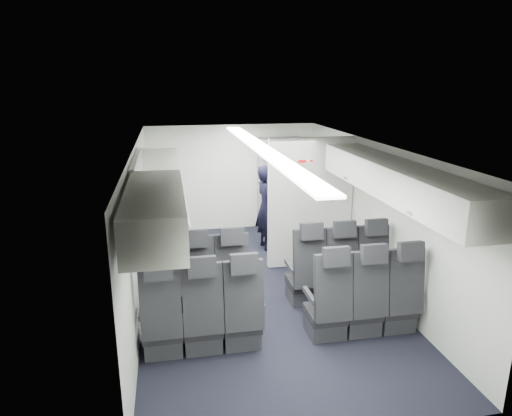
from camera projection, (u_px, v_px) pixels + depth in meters
name	position (u px, v px, depth m)	size (l,w,h in m)	color
cabin_shell	(261.00, 217.00, 6.50)	(3.41, 6.01, 2.16)	black
seat_row_front	(269.00, 279.00, 6.19)	(3.33, 0.56, 1.24)	black
seat_row_mid	(286.00, 311.00, 5.34)	(3.33, 0.56, 1.24)	black
overhead_bin_left_rear	(155.00, 211.00, 4.15)	(0.53, 1.80, 0.40)	silver
overhead_bin_left_front_open	(155.00, 183.00, 5.83)	(0.64, 1.70, 0.72)	#9E9E93
overhead_bin_right_rear	(435.00, 197.00, 4.66)	(0.53, 1.80, 0.40)	silver
overhead_bin_right_front	(364.00, 166.00, 6.31)	(0.53, 1.70, 0.40)	silver
bulkhead_partition	(310.00, 203.00, 7.44)	(1.40, 0.15, 2.13)	silver
galley_unit	(280.00, 185.00, 9.29)	(0.85, 0.52, 1.90)	#939399
boarding_door	(148.00, 206.00, 7.71)	(0.12, 1.27, 1.86)	silver
flight_attendant	(266.00, 207.00, 8.28)	(0.57, 0.37, 1.55)	black
carry_on_bag	(158.00, 182.00, 5.57)	(0.35, 0.25, 0.21)	black
papers	(277.00, 192.00, 8.19)	(0.21, 0.02, 0.15)	white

